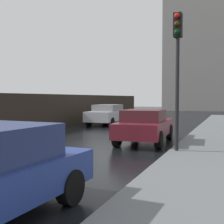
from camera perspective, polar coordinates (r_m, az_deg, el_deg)
name	(u,v)px	position (r m, az deg, el deg)	size (l,w,h in m)	color
car_silver_far_ahead	(108,114)	(20.15, -0.77, -0.42)	(1.87, 4.33, 1.38)	#B2B5BA
car_maroon_behind_camera	(145,126)	(11.97, 6.39, -2.63)	(1.96, 4.12, 1.36)	maroon
traffic_light	(177,56)	(9.68, 12.51, 10.54)	(0.26, 0.39, 4.34)	black
distant_tower	(199,6)	(49.63, 16.43, 18.97)	(11.97, 10.31, 34.19)	#9E9993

